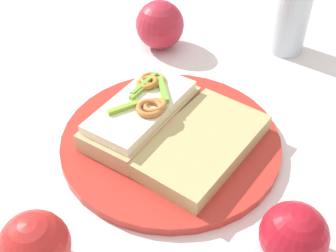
{
  "coord_description": "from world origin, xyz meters",
  "views": [
    {
      "loc": [
        -0.42,
        -0.0,
        0.41
      ],
      "look_at": [
        0.0,
        0.0,
        0.03
      ],
      "focal_mm": 46.32,
      "sensor_mm": 36.0,
      "label": 1
    }
  ],
  "objects_px": {
    "apple_1": "(158,25)",
    "apple_2": "(290,235)",
    "drinking_glass": "(288,19)",
    "apple_0": "(31,246)",
    "bread_slice_side": "(199,144)",
    "plate": "(168,141)",
    "sandwich": "(139,113)"
  },
  "relations": [
    {
      "from": "plate",
      "to": "drinking_glass",
      "type": "distance_m",
      "value": 0.32
    },
    {
      "from": "plate",
      "to": "drinking_glass",
      "type": "xyz_separation_m",
      "value": [
        0.24,
        -0.2,
        0.05
      ]
    },
    {
      "from": "plate",
      "to": "apple_1",
      "type": "distance_m",
      "value": 0.25
    },
    {
      "from": "apple_1",
      "to": "apple_2",
      "type": "xyz_separation_m",
      "value": [
        -0.42,
        -0.14,
        -0.01
      ]
    },
    {
      "from": "bread_slice_side",
      "to": "apple_1",
      "type": "relative_size",
      "value": 2.16
    },
    {
      "from": "bread_slice_side",
      "to": "apple_1",
      "type": "bearing_deg",
      "value": 48.05
    },
    {
      "from": "apple_0",
      "to": "apple_1",
      "type": "height_order",
      "value": "apple_1"
    },
    {
      "from": "apple_0",
      "to": "drinking_glass",
      "type": "xyz_separation_m",
      "value": [
        0.42,
        -0.33,
        0.02
      ]
    },
    {
      "from": "apple_1",
      "to": "apple_2",
      "type": "relative_size",
      "value": 1.19
    },
    {
      "from": "sandwich",
      "to": "bread_slice_side",
      "type": "height_order",
      "value": "sandwich"
    },
    {
      "from": "plate",
      "to": "apple_0",
      "type": "xyz_separation_m",
      "value": [
        -0.18,
        0.13,
        0.03
      ]
    },
    {
      "from": "drinking_glass",
      "to": "apple_0",
      "type": "bearing_deg",
      "value": 141.81
    },
    {
      "from": "apple_1",
      "to": "apple_2",
      "type": "bearing_deg",
      "value": -160.97
    },
    {
      "from": "bread_slice_side",
      "to": "plate",
      "type": "bearing_deg",
      "value": 93.58
    },
    {
      "from": "apple_0",
      "to": "plate",
      "type": "bearing_deg",
      "value": -36.29
    },
    {
      "from": "bread_slice_side",
      "to": "apple_2",
      "type": "height_order",
      "value": "apple_2"
    },
    {
      "from": "apple_1",
      "to": "sandwich",
      "type": "bearing_deg",
      "value": 175.15
    },
    {
      "from": "apple_0",
      "to": "apple_2",
      "type": "bearing_deg",
      "value": -86.79
    },
    {
      "from": "apple_0",
      "to": "apple_2",
      "type": "relative_size",
      "value": 1.02
    },
    {
      "from": "apple_1",
      "to": "apple_2",
      "type": "height_order",
      "value": "apple_1"
    },
    {
      "from": "apple_2",
      "to": "bread_slice_side",
      "type": "bearing_deg",
      "value": 30.97
    },
    {
      "from": "sandwich",
      "to": "apple_0",
      "type": "xyz_separation_m",
      "value": [
        -0.21,
        0.09,
        0.0
      ]
    },
    {
      "from": "bread_slice_side",
      "to": "apple_0",
      "type": "relative_size",
      "value": 2.52
    },
    {
      "from": "apple_1",
      "to": "bread_slice_side",
      "type": "bearing_deg",
      "value": -167.94
    },
    {
      "from": "bread_slice_side",
      "to": "drinking_glass",
      "type": "xyz_separation_m",
      "value": [
        0.27,
        -0.16,
        0.03
      ]
    },
    {
      "from": "apple_1",
      "to": "plate",
      "type": "bearing_deg",
      "value": -175.55
    },
    {
      "from": "plate",
      "to": "apple_0",
      "type": "bearing_deg",
      "value": 143.71
    },
    {
      "from": "sandwich",
      "to": "apple_2",
      "type": "relative_size",
      "value": 2.75
    },
    {
      "from": "apple_2",
      "to": "drinking_glass",
      "type": "xyz_separation_m",
      "value": [
        0.41,
        -0.07,
        0.02
      ]
    },
    {
      "from": "plate",
      "to": "apple_2",
      "type": "xyz_separation_m",
      "value": [
        -0.17,
        -0.12,
        0.03
      ]
    },
    {
      "from": "bread_slice_side",
      "to": "drinking_glass",
      "type": "bearing_deg",
      "value": 5.01
    },
    {
      "from": "sandwich",
      "to": "apple_1",
      "type": "xyz_separation_m",
      "value": [
        0.22,
        -0.02,
        0.01
      ]
    }
  ]
}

